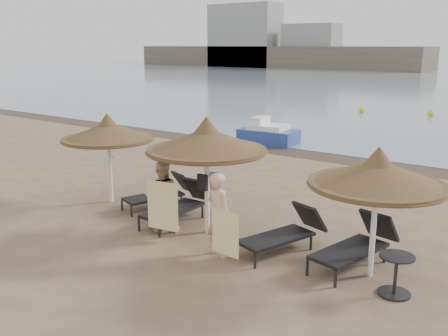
# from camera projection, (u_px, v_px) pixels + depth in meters

# --- Properties ---
(ground) EXTENTS (160.00, 160.00, 0.00)m
(ground) POSITION_uv_depth(u_px,v_px,m) (195.00, 237.00, 11.26)
(ground) COLOR #8B6E56
(ground) RESTS_ON ground
(wet_sand_strip) EXTENTS (200.00, 1.60, 0.01)m
(wet_sand_strip) POSITION_uv_depth(u_px,v_px,m) (356.00, 161.00, 18.62)
(wet_sand_strip) COLOR #47392D
(wet_sand_strip) RESTS_ON ground
(far_shore) EXTENTS (150.00, 54.80, 12.00)m
(far_shore) POSITION_uv_depth(u_px,v_px,m) (370.00, 53.00, 85.88)
(far_shore) COLOR #6A604C
(far_shore) RESTS_ON ground
(palapa_left) EXTENTS (2.48, 2.48, 2.46)m
(palapa_left) POSITION_uv_depth(u_px,v_px,m) (108.00, 132.00, 13.30)
(palapa_left) COLOR white
(palapa_left) RESTS_ON ground
(palapa_center) EXTENTS (2.72, 2.72, 2.70)m
(palapa_center) POSITION_uv_depth(u_px,v_px,m) (207.00, 141.00, 11.03)
(palapa_center) COLOR white
(palapa_center) RESTS_ON ground
(palapa_right) EXTENTS (2.50, 2.50, 2.47)m
(palapa_right) POSITION_uv_depth(u_px,v_px,m) (377.00, 174.00, 8.89)
(palapa_right) COLOR white
(palapa_right) RESTS_ON ground
(lounger_far_left) EXTENTS (1.22, 2.03, 0.86)m
(lounger_far_left) POSITION_uv_depth(u_px,v_px,m) (162.00, 192.00, 13.28)
(lounger_far_left) COLOR black
(lounger_far_left) RESTS_ON ground
(lounger_near_left) EXTENTS (0.75, 2.13, 0.95)m
(lounger_near_left) POSITION_uv_depth(u_px,v_px,m) (181.00, 204.00, 12.21)
(lounger_near_left) COLOR black
(lounger_near_left) RESTS_ON ground
(lounger_near_right) EXTENTS (1.25, 2.15, 0.91)m
(lounger_near_right) POSITION_uv_depth(u_px,v_px,m) (286.00, 232.00, 10.43)
(lounger_near_right) COLOR black
(lounger_near_right) RESTS_ON ground
(lounger_far_right) EXTENTS (1.15, 2.23, 0.95)m
(lounger_far_right) POSITION_uv_depth(u_px,v_px,m) (358.00, 243.00, 9.77)
(lounger_far_right) COLOR black
(lounger_far_right) RESTS_ON ground
(side_table) EXTENTS (0.60, 0.60, 0.73)m
(side_table) POSITION_uv_depth(u_px,v_px,m) (395.00, 276.00, 8.57)
(side_table) COLOR black
(side_table) RESTS_ON ground
(person_left) EXTENTS (1.06, 1.03, 1.95)m
(person_left) POSITION_uv_depth(u_px,v_px,m) (162.00, 191.00, 11.39)
(person_left) COLOR #D6AF8A
(person_left) RESTS_ON ground
(person_right) EXTENTS (1.06, 0.81, 2.05)m
(person_right) POSITION_uv_depth(u_px,v_px,m) (219.00, 208.00, 10.03)
(person_right) COLOR #D6AF8A
(person_right) RESTS_ON ground
(towel_left) EXTENTS (0.78, 0.16, 1.11)m
(towel_left) POSITION_uv_depth(u_px,v_px,m) (163.00, 206.00, 10.97)
(towel_left) COLOR yellow
(towel_left) RESTS_ON ground
(towel_right) EXTENTS (0.66, 0.05, 0.93)m
(towel_right) POSITION_uv_depth(u_px,v_px,m) (225.00, 233.00, 9.72)
(towel_right) COLOR yellow
(towel_right) RESTS_ON ground
(bag_patterned) EXTENTS (0.30, 0.20, 0.37)m
(bag_patterned) POSITION_uv_depth(u_px,v_px,m) (212.00, 180.00, 11.39)
(bag_patterned) COLOR white
(bag_patterned) RESTS_ON ground
(bag_dark) EXTENTS (0.26, 0.10, 0.36)m
(bag_dark) POSITION_uv_depth(u_px,v_px,m) (203.00, 182.00, 11.12)
(bag_dark) COLOR black
(bag_dark) RESTS_ON ground
(pedal_boat) EXTENTS (2.59, 1.68, 1.15)m
(pedal_boat) POSITION_uv_depth(u_px,v_px,m) (268.00, 134.00, 21.89)
(pedal_boat) COLOR #293F94
(pedal_boat) RESTS_ON ground
(buoy_left) EXTENTS (0.38, 0.38, 0.38)m
(buoy_left) POSITION_uv_depth(u_px,v_px,m) (362.00, 110.00, 31.81)
(buoy_left) COLOR yellow
(buoy_left) RESTS_ON ground
(buoy_extra) EXTENTS (0.41, 0.41, 0.41)m
(buoy_extra) POSITION_uv_depth(u_px,v_px,m) (431.00, 113.00, 30.19)
(buoy_extra) COLOR yellow
(buoy_extra) RESTS_ON ground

